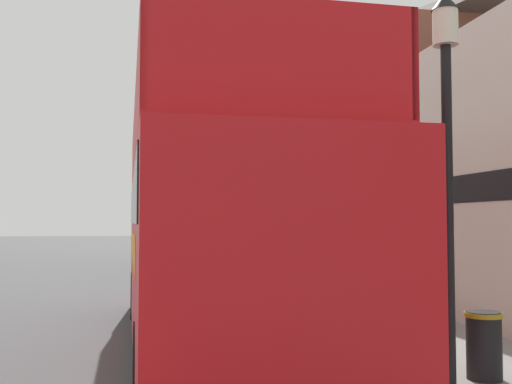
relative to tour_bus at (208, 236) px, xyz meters
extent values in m
plane|color=#4C4C4F|center=(-3.55, 13.58, -1.90)|extent=(144.00, 144.00, 0.00)
cube|color=gray|center=(3.58, 10.58, -1.83)|extent=(3.04, 108.00, 0.14)
cube|color=brown|center=(8.10, 15.93, 2.04)|extent=(6.00, 23.01, 7.89)
pyramid|color=#473D38|center=(8.10, 15.93, 7.44)|extent=(6.00, 23.01, 2.91)
cube|color=red|center=(0.00, -0.12, -0.27)|extent=(2.71, 11.21, 2.70)
cube|color=orange|center=(0.01, -0.68, -0.14)|extent=(2.64, 6.18, 0.45)
cube|color=black|center=(0.00, -0.12, 0.57)|extent=(2.72, 10.31, 0.70)
cube|color=red|center=(0.00, -0.12, 1.12)|extent=(2.69, 10.31, 0.10)
cube|color=red|center=(-1.22, -0.14, 1.70)|extent=(0.24, 10.27, 1.06)
cube|color=red|center=(1.23, -0.10, 1.70)|extent=(0.24, 10.27, 1.06)
cube|color=red|center=(0.09, -5.22, 1.70)|extent=(2.52, 0.11, 1.06)
cube|color=red|center=(-0.07, 4.23, 1.70)|extent=(2.55, 1.60, 1.06)
cylinder|color=black|center=(-1.19, 3.32, -1.39)|extent=(0.30, 1.03, 1.03)
cylinder|color=black|center=(1.08, 3.36, -1.39)|extent=(0.30, 1.03, 1.03)
cylinder|color=black|center=(-1.08, -3.38, -1.39)|extent=(0.30, 1.03, 1.03)
cylinder|color=black|center=(1.19, -3.34, -1.39)|extent=(0.30, 1.03, 1.03)
cube|color=navy|center=(0.96, 9.10, -1.34)|extent=(1.93, 4.33, 0.79)
cube|color=black|center=(0.97, 8.98, -0.65)|extent=(1.60, 2.12, 0.58)
cylinder|color=black|center=(0.11, 10.37, -1.59)|extent=(0.24, 0.65, 0.64)
cylinder|color=black|center=(1.67, 10.46, -1.59)|extent=(0.24, 0.65, 0.64)
cylinder|color=black|center=(0.26, 7.75, -1.59)|extent=(0.24, 0.65, 0.64)
cylinder|color=black|center=(1.82, 7.84, -1.59)|extent=(0.24, 0.65, 0.64)
cylinder|color=black|center=(2.62, -3.42, 0.36)|extent=(0.13, 0.13, 4.24)
cylinder|color=silver|center=(2.62, -3.42, 2.70)|extent=(0.32, 0.32, 0.45)
cone|color=black|center=(2.62, -3.42, 3.04)|extent=(0.35, 0.35, 0.22)
cylinder|color=black|center=(2.64, 4.44, 0.49)|extent=(0.13, 0.13, 4.50)
cylinder|color=silver|center=(2.64, 4.44, 2.96)|extent=(0.32, 0.32, 0.45)
cone|color=black|center=(2.64, 4.44, 3.30)|extent=(0.35, 0.35, 0.22)
cylinder|color=black|center=(2.67, 12.30, 0.04)|extent=(0.13, 0.13, 3.61)
cylinder|color=silver|center=(2.67, 12.30, 2.07)|extent=(0.32, 0.32, 0.45)
cone|color=black|center=(2.67, 12.30, 2.40)|extent=(0.35, 0.35, 0.22)
cylinder|color=black|center=(3.18, -3.25, -1.34)|extent=(0.44, 0.44, 0.86)
cylinder|color=#B28E1E|center=(3.18, -3.25, -0.95)|extent=(0.48, 0.48, 0.06)
camera|label=1|loc=(-1.17, -10.28, 0.24)|focal=42.00mm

